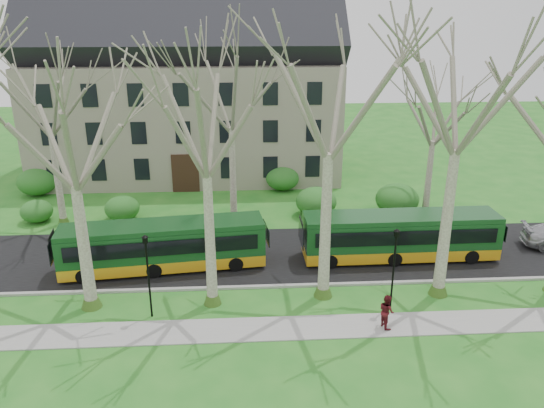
% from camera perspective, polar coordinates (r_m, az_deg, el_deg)
% --- Properties ---
extents(ground, '(120.00, 120.00, 0.00)m').
position_cam_1_polar(ground, '(28.03, -0.07, -10.48)').
color(ground, '#227020').
rests_on(ground, ground).
extents(sidewalk, '(70.00, 2.00, 0.06)m').
position_cam_1_polar(sidewalk, '(25.90, 0.27, -13.26)').
color(sidewalk, gray).
rests_on(sidewalk, ground).
extents(road, '(80.00, 8.00, 0.06)m').
position_cam_1_polar(road, '(32.85, -0.64, -5.51)').
color(road, black).
rests_on(road, ground).
extents(curb, '(80.00, 0.25, 0.14)m').
position_cam_1_polar(curb, '(29.29, -0.24, -8.86)').
color(curb, '#A5A39E').
rests_on(curb, ground).
extents(building, '(26.50, 12.20, 16.00)m').
position_cam_1_polar(building, '(48.64, -9.07, 12.69)').
color(building, gray).
rests_on(building, ground).
extents(tree_row_verge, '(49.00, 7.00, 14.00)m').
position_cam_1_polar(tree_row_verge, '(25.45, -0.11, 3.53)').
color(tree_row_verge, gray).
rests_on(tree_row_verge, ground).
extents(tree_row_far, '(33.00, 7.00, 12.00)m').
position_cam_1_polar(tree_row_far, '(36.00, -3.26, 6.90)').
color(tree_row_far, gray).
rests_on(tree_row_far, ground).
extents(lamp_row, '(36.22, 0.22, 4.30)m').
position_cam_1_polar(lamp_row, '(25.91, 0.06, -6.73)').
color(lamp_row, black).
rests_on(lamp_row, ground).
extents(hedges, '(30.60, 8.60, 2.00)m').
position_cam_1_polar(hedges, '(40.43, -7.88, 0.87)').
color(hedges, '#185521').
rests_on(hedges, ground).
extents(bus_lead, '(11.73, 3.71, 2.88)m').
position_cam_1_polar(bus_lead, '(31.26, -11.59, -4.38)').
color(bus_lead, '#13431A').
rests_on(bus_lead, road).
extents(bus_follow, '(11.63, 2.54, 2.90)m').
position_cam_1_polar(bus_follow, '(32.80, 13.63, -3.32)').
color(bus_follow, '#13431A').
rests_on(bus_follow, road).
extents(pedestrian_b, '(0.83, 0.96, 1.68)m').
position_cam_1_polar(pedestrian_b, '(26.13, 12.23, -11.19)').
color(pedestrian_b, '#58141B').
rests_on(pedestrian_b, sidewalk).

